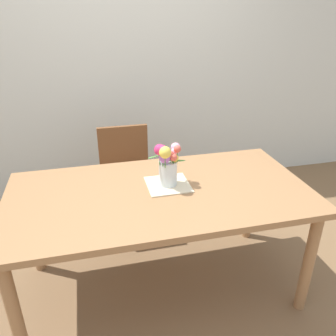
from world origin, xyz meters
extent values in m
plane|color=brown|center=(0.00, 0.00, 0.00)|extent=(12.00, 12.00, 0.00)
cube|color=silver|center=(0.00, 1.60, 1.40)|extent=(7.00, 0.10, 2.80)
cube|color=#9E7047|center=(0.00, 0.00, 0.75)|extent=(1.85, 0.95, 0.04)
cylinder|color=#9E7047|center=(-0.85, -0.40, 0.37)|extent=(0.07, 0.07, 0.73)
cylinder|color=#9E7047|center=(0.85, -0.40, 0.37)|extent=(0.07, 0.07, 0.73)
cylinder|color=#9E7047|center=(-0.85, 0.40, 0.37)|extent=(0.07, 0.07, 0.73)
cylinder|color=#9E7047|center=(0.85, 0.40, 0.37)|extent=(0.07, 0.07, 0.73)
cube|color=brown|center=(-0.11, 0.74, 0.46)|extent=(0.42, 0.42, 0.04)
cylinder|color=brown|center=(0.07, 0.56, 0.22)|extent=(0.04, 0.04, 0.44)
cylinder|color=brown|center=(-0.29, 0.56, 0.22)|extent=(0.04, 0.04, 0.44)
cylinder|color=brown|center=(0.07, 0.92, 0.22)|extent=(0.04, 0.04, 0.44)
cylinder|color=brown|center=(-0.29, 0.92, 0.22)|extent=(0.04, 0.04, 0.44)
cube|color=brown|center=(-0.11, 0.93, 0.69)|extent=(0.42, 0.04, 0.42)
cube|color=beige|center=(0.07, 0.06, 0.78)|extent=(0.27, 0.27, 0.01)
cylinder|color=silver|center=(0.07, 0.06, 0.86)|extent=(0.11, 0.11, 0.16)
sphere|color=#E55B4C|center=(0.07, 0.04, 1.00)|extent=(0.05, 0.05, 0.05)
cylinder|color=#478438|center=(0.07, 0.04, 0.96)|extent=(0.01, 0.01, 0.07)
sphere|color=#EFD14C|center=(0.03, 0.00, 1.03)|extent=(0.07, 0.07, 0.07)
cylinder|color=#478438|center=(0.03, 0.00, 0.98)|extent=(0.01, 0.01, 0.10)
sphere|color=#EA9EBC|center=(0.11, 0.07, 0.99)|extent=(0.05, 0.05, 0.05)
cylinder|color=#478438|center=(0.11, 0.07, 0.96)|extent=(0.01, 0.01, 0.06)
sphere|color=#B266C6|center=(0.04, 0.03, 0.98)|extent=(0.07, 0.07, 0.07)
cylinder|color=#478438|center=(0.04, 0.03, 0.95)|extent=(0.01, 0.01, 0.05)
sphere|color=#EA9EBC|center=(0.13, 0.10, 1.01)|extent=(0.06, 0.06, 0.06)
cylinder|color=#478438|center=(0.13, 0.10, 0.97)|extent=(0.01, 0.01, 0.08)
sphere|color=#E55B4C|center=(0.12, 0.05, 1.02)|extent=(0.05, 0.05, 0.05)
cylinder|color=#478438|center=(0.12, 0.05, 0.97)|extent=(0.01, 0.01, 0.09)
sphere|color=#E55B4C|center=(0.09, 0.02, 0.98)|extent=(0.05, 0.05, 0.05)
cylinder|color=#478438|center=(0.09, 0.02, 0.95)|extent=(0.01, 0.01, 0.05)
sphere|color=#D12D66|center=(0.02, 0.02, 1.04)|extent=(0.06, 0.06, 0.06)
cylinder|color=#478438|center=(0.02, 0.02, 0.98)|extent=(0.01, 0.01, 0.11)
sphere|color=#D12D66|center=(0.01, 0.04, 1.03)|extent=(0.07, 0.07, 0.07)
cylinder|color=#478438|center=(0.01, 0.04, 0.98)|extent=(0.01, 0.01, 0.10)
sphere|color=#EFD14C|center=(0.10, 0.05, 0.96)|extent=(0.06, 0.06, 0.06)
cylinder|color=#478438|center=(0.10, 0.05, 0.95)|extent=(0.01, 0.01, 0.03)
ellipsoid|color=#478438|center=(0.12, 0.12, 0.95)|extent=(0.06, 0.07, 0.02)
ellipsoid|color=#478438|center=(0.14, 0.04, 0.95)|extent=(0.07, 0.04, 0.01)
ellipsoid|color=#478438|center=(-0.02, 0.07, 0.98)|extent=(0.07, 0.03, 0.02)
camera|label=1|loc=(-0.38, -1.78, 1.80)|focal=36.34mm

